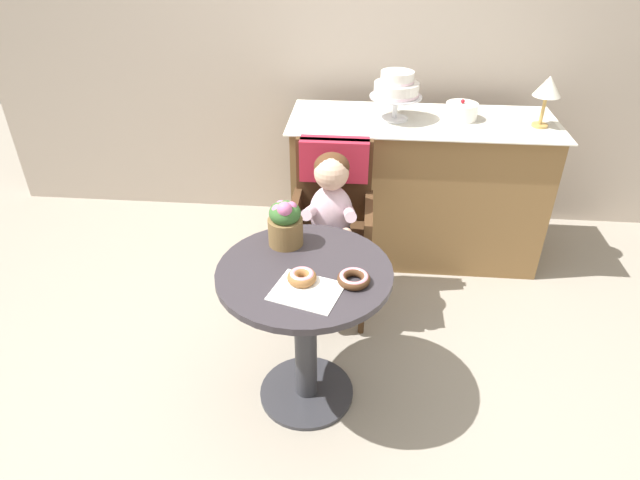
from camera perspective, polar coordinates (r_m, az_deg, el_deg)
ground_plane at (r=2.65m, az=-1.42°, el=-15.94°), size 8.00×8.00×0.00m
back_wall at (r=3.66m, az=1.74°, el=22.48°), size 4.80×0.10×2.70m
cafe_table at (r=2.30m, az=-1.59°, el=-7.47°), size 0.72×0.72×0.72m
wicker_chair at (r=2.82m, az=1.36°, el=4.04°), size 0.42×0.45×0.95m
seated_child at (r=2.67m, az=1.14°, el=3.17°), size 0.27×0.32×0.73m
paper_napkin at (r=2.05m, az=-1.44°, el=-5.47°), size 0.30×0.27×0.00m
donut_front at (r=2.09m, az=3.61°, el=-4.09°), size 0.13×0.13×0.04m
donut_mid at (r=2.09m, az=-1.82°, el=-3.92°), size 0.12×0.12×0.04m
flower_vase at (r=2.28m, az=-3.73°, el=1.97°), size 0.15×0.15×0.22m
display_counter at (r=3.42m, az=10.16°, el=5.41°), size 1.56×0.62×0.90m
tiered_cake_stand at (r=3.18m, az=8.13°, el=15.71°), size 0.30×0.30×0.28m
round_layer_cake at (r=3.30m, az=14.80°, el=13.11°), size 0.18×0.18×0.12m
table_lamp at (r=3.27m, az=23.08°, el=14.61°), size 0.15×0.15×0.28m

